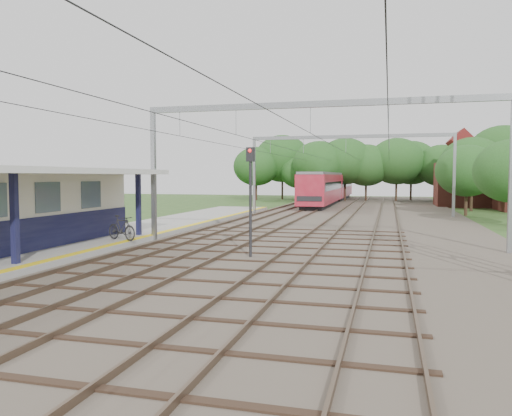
# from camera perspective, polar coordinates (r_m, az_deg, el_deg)

# --- Properties ---
(ground) EXTENTS (160.00, 160.00, 0.00)m
(ground) POSITION_cam_1_polar(r_m,az_deg,el_deg) (11.64, -22.84, -13.86)
(ground) COLOR #2D4C1E
(ground) RESTS_ON ground
(ballast_bed) EXTENTS (18.00, 90.00, 0.10)m
(ballast_bed) POSITION_cam_1_polar(r_m,az_deg,el_deg) (38.99, 10.70, -1.41)
(ballast_bed) COLOR #473D33
(ballast_bed) RESTS_ON ground
(platform) EXTENTS (5.00, 52.00, 0.35)m
(platform) POSITION_cam_1_polar(r_m,az_deg,el_deg) (27.10, -17.23, -3.45)
(platform) COLOR gray
(platform) RESTS_ON ground
(yellow_stripe) EXTENTS (0.45, 52.00, 0.01)m
(yellow_stripe) POSITION_cam_1_polar(r_m,az_deg,el_deg) (25.95, -13.02, -3.29)
(yellow_stripe) COLOR yellow
(yellow_stripe) RESTS_ON platform
(rail_tracks) EXTENTS (11.80, 88.00, 0.15)m
(rail_tracks) POSITION_cam_1_polar(r_m,az_deg,el_deg) (39.24, 7.06, -1.16)
(rail_tracks) COLOR brown
(rail_tracks) RESTS_ON ballast_bed
(catenary_system) EXTENTS (17.22, 88.00, 7.00)m
(catenary_system) POSITION_cam_1_polar(r_m,az_deg,el_deg) (34.26, 9.18, 7.06)
(catenary_system) COLOR gray
(catenary_system) RESTS_ON ground
(tree_band) EXTENTS (31.72, 30.88, 8.82)m
(tree_band) POSITION_cam_1_polar(r_m,az_deg,el_deg) (65.94, 12.39, 4.84)
(tree_band) COLOR #382619
(tree_band) RESTS_ON ground
(house_far) EXTENTS (8.00, 6.12, 8.66)m
(house_far) POSITION_cam_1_polar(r_m,az_deg,el_deg) (61.42, 23.57, 3.15)
(house_far) COLOR brown
(house_far) RESTS_ON ground
(bicycle) EXTENTS (2.07, 1.29, 1.21)m
(bicycle) POSITION_cam_1_polar(r_m,az_deg,el_deg) (24.96, -15.11, -2.21)
(bicycle) COLOR black
(bicycle) RESTS_ON platform
(train) EXTENTS (2.88, 35.89, 3.79)m
(train) POSITION_cam_1_polar(r_m,az_deg,el_deg) (65.62, 8.54, 2.45)
(train) COLOR black
(train) RESTS_ON ballast_bed
(signal_post) EXTENTS (0.34, 0.29, 4.63)m
(signal_post) POSITION_cam_1_polar(r_m,az_deg,el_deg) (20.54, -0.64, 2.36)
(signal_post) COLOR black
(signal_post) RESTS_ON ground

